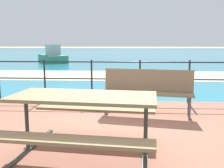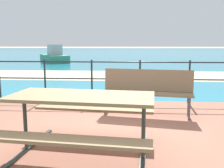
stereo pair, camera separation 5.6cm
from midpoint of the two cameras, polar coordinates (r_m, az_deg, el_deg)
ground_plane at (r=3.99m, az=-1.31°, el=-12.81°), size 240.00×240.00×0.00m
patio_paving at (r=3.98m, az=-1.31°, el=-12.41°), size 6.40×5.20×0.06m
sea_water at (r=43.72m, az=3.07°, el=7.07°), size 90.00×90.00×0.01m
beach_strip at (r=12.03m, az=1.95°, el=1.96°), size 54.01×3.98×0.01m
picnic_table at (r=3.23m, az=-6.82°, el=-5.66°), size 1.94×1.72×0.79m
park_bench at (r=5.19m, az=7.66°, el=-0.77°), size 1.84×0.71×0.91m
railing_fence at (r=6.22m, az=0.56°, el=1.85°), size 5.94×0.04×1.04m
boat_near at (r=21.32m, az=-13.31°, el=6.00°), size 3.30×4.35×1.41m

